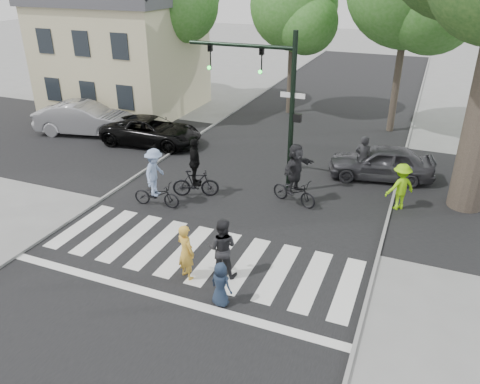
# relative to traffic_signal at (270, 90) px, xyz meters

# --- Properties ---
(ground) EXTENTS (120.00, 120.00, 0.00)m
(ground) POSITION_rel_traffic_signal_xyz_m (-0.35, -6.20, -3.90)
(ground) COLOR gray
(ground) RESTS_ON ground
(road_stem) EXTENTS (10.00, 70.00, 0.01)m
(road_stem) POSITION_rel_traffic_signal_xyz_m (-0.35, -1.20, -3.90)
(road_stem) COLOR black
(road_stem) RESTS_ON ground
(road_cross) EXTENTS (70.00, 10.00, 0.01)m
(road_cross) POSITION_rel_traffic_signal_xyz_m (-0.35, 1.80, -3.89)
(road_cross) COLOR black
(road_cross) RESTS_ON ground
(curb_left) EXTENTS (0.10, 70.00, 0.10)m
(curb_left) POSITION_rel_traffic_signal_xyz_m (-5.40, -1.20, -3.85)
(curb_left) COLOR gray
(curb_left) RESTS_ON ground
(curb_right) EXTENTS (0.10, 70.00, 0.10)m
(curb_right) POSITION_rel_traffic_signal_xyz_m (4.70, -1.20, -3.85)
(curb_right) COLOR gray
(curb_right) RESTS_ON ground
(crosswalk) EXTENTS (10.00, 3.85, 0.01)m
(crosswalk) POSITION_rel_traffic_signal_xyz_m (-0.35, -5.54, -3.89)
(crosswalk) COLOR silver
(crosswalk) RESTS_ON ground
(traffic_signal) EXTENTS (4.45, 0.29, 6.00)m
(traffic_signal) POSITION_rel_traffic_signal_xyz_m (0.00, 0.00, 0.00)
(traffic_signal) COLOR black
(traffic_signal) RESTS_ON ground
(bg_tree_2) EXTENTS (5.04, 4.80, 8.40)m
(bg_tree_2) POSITION_rel_traffic_signal_xyz_m (-2.11, 10.42, 1.88)
(bg_tree_2) COLOR brown
(bg_tree_2) RESTS_ON ground
(house) EXTENTS (8.40, 8.10, 8.82)m
(house) POSITION_rel_traffic_signal_xyz_m (-11.85, 7.78, -0.10)
(house) COLOR beige
(house) RESTS_ON ground
(pedestrian_woman) EXTENTS (0.72, 0.61, 1.67)m
(pedestrian_woman) POSITION_rel_traffic_signal_xyz_m (-0.16, -6.37, -3.07)
(pedestrian_woman) COLOR gold
(pedestrian_woman) RESTS_ON ground
(pedestrian_child) EXTENTS (0.68, 0.53, 1.24)m
(pedestrian_child) POSITION_rel_traffic_signal_xyz_m (1.21, -7.08, -3.28)
(pedestrian_child) COLOR #1D293D
(pedestrian_child) RESTS_ON ground
(pedestrian_adult) EXTENTS (0.97, 0.81, 1.78)m
(pedestrian_adult) POSITION_rel_traffic_signal_xyz_m (0.71, -5.89, -3.01)
(pedestrian_adult) COLOR #232326
(pedestrian_adult) RESTS_ON ground
(cyclist_left) EXTENTS (1.80, 1.20, 2.21)m
(cyclist_left) POSITION_rel_traffic_signal_xyz_m (-3.23, -2.94, -2.94)
(cyclist_left) COLOR black
(cyclist_left) RESTS_ON ground
(cyclist_mid) EXTENTS (1.81, 1.15, 2.29)m
(cyclist_mid) POSITION_rel_traffic_signal_xyz_m (-2.30, -1.66, -2.96)
(cyclist_mid) COLOR black
(cyclist_mid) RESTS_ON ground
(cyclist_right) EXTENTS (1.94, 1.79, 2.32)m
(cyclist_right) POSITION_rel_traffic_signal_xyz_m (1.33, -0.84, -2.87)
(cyclist_right) COLOR black
(cyclist_right) RESTS_ON ground
(car_suv) EXTENTS (5.03, 2.59, 1.36)m
(car_suv) POSITION_rel_traffic_signal_xyz_m (-6.93, 2.66, -3.22)
(car_suv) COLOR black
(car_suv) RESTS_ON ground
(car_silver) EXTENTS (5.30, 2.83, 1.66)m
(car_silver) POSITION_rel_traffic_signal_xyz_m (-10.95, 2.71, -3.07)
(car_silver) COLOR #A2A2A6
(car_silver) RESTS_ON ground
(car_grey) EXTENTS (4.40, 2.41, 1.42)m
(car_grey) POSITION_rel_traffic_signal_xyz_m (3.95, 2.70, -3.19)
(car_grey) COLOR #3A3A3E
(car_grey) RESTS_ON ground
(bystander_hivis) EXTENTS (1.26, 1.21, 1.73)m
(bystander_hivis) POSITION_rel_traffic_signal_xyz_m (4.91, 0.20, -3.04)
(bystander_hivis) COLOR #87D70F
(bystander_hivis) RESTS_ON ground
(bystander_dark) EXTENTS (0.75, 0.55, 1.90)m
(bystander_dark) POSITION_rel_traffic_signal_xyz_m (3.27, 2.23, -2.95)
(bystander_dark) COLOR #232326
(bystander_dark) RESTS_ON ground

